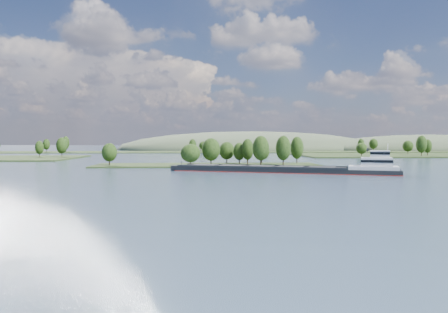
{
  "coord_description": "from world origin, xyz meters",
  "views": [
    {
      "loc": [
        -4.4,
        -15.68,
        11.47
      ],
      "look_at": [
        4.45,
        130.0,
        6.0
      ],
      "focal_mm": 35.0,
      "sensor_mm": 36.0,
      "label": 1
    }
  ],
  "objects": [
    {
      "name": "ground",
      "position": [
        0.0,
        120.0,
        0.0
      ],
      "size": [
        1800.0,
        1800.0,
        0.0
      ],
      "primitive_type": "plane",
      "color": "#313F55",
      "rests_on": "ground"
    },
    {
      "name": "cargo_barge",
      "position": [
        30.52,
        136.51,
        1.39
      ],
      "size": [
        79.38,
        38.44,
        11.02
      ],
      "color": "black",
      "rests_on": "ground"
    },
    {
      "name": "hill_west",
      "position": [
        60.0,
        500.0,
        0.0
      ],
      "size": [
        320.0,
        160.0,
        44.0
      ],
      "primitive_type": "ellipsoid",
      "color": "#414F36",
      "rests_on": "ground"
    },
    {
      "name": "back_shoreline",
      "position": [
        7.15,
        399.81,
        0.62
      ],
      "size": [
        900.0,
        60.0,
        15.75
      ],
      "color": "#213115",
      "rests_on": "ground"
    },
    {
      "name": "hill_east",
      "position": [
        260.0,
        470.0,
        0.0
      ],
      "size": [
        260.0,
        140.0,
        36.0
      ],
      "primitive_type": "ellipsoid",
      "color": "#414F36",
      "rests_on": "ground"
    },
    {
      "name": "tree_island",
      "position": [
        6.55,
        179.01,
        3.89
      ],
      "size": [
        100.0,
        30.58,
        14.1
      ],
      "color": "#213115",
      "rests_on": "ground"
    }
  ]
}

